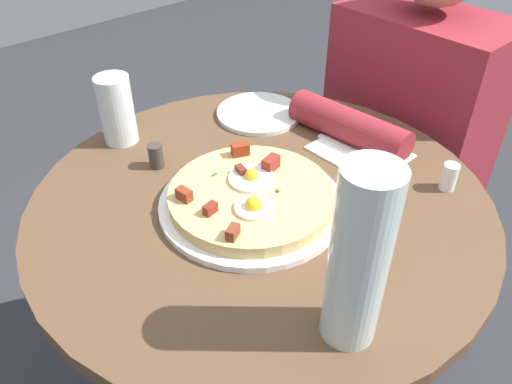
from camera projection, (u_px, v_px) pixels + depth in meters
name	position (u px, v px, depth m)	size (l,w,h in m)	color
dining_table	(260.00, 266.00, 1.00)	(0.81, 0.81, 0.74)	brown
person_seated	(398.00, 174.00, 1.34)	(0.38, 0.46, 1.14)	#2D2D33
pizza_plate	(251.00, 203.00, 0.86)	(0.31, 0.31, 0.01)	white
breakfast_pizza	(251.00, 195.00, 0.85)	(0.28, 0.28, 0.05)	tan
bread_plate	(259.00, 113.00, 1.12)	(0.19, 0.19, 0.01)	silver
napkin	(360.00, 152.00, 1.00)	(0.17, 0.14, 0.00)	white
fork	(354.00, 153.00, 0.99)	(0.18, 0.01, 0.01)	silver
knife	(366.00, 146.00, 1.01)	(0.18, 0.01, 0.01)	silver
water_glass	(117.00, 110.00, 0.99)	(0.07, 0.07, 0.14)	silver
water_bottle	(359.00, 260.00, 0.59)	(0.07, 0.07, 0.26)	silver
salt_shaker	(449.00, 177.00, 0.89)	(0.03, 0.03, 0.05)	white
pepper_shaker	(156.00, 156.00, 0.95)	(0.03, 0.03, 0.05)	#3F3833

